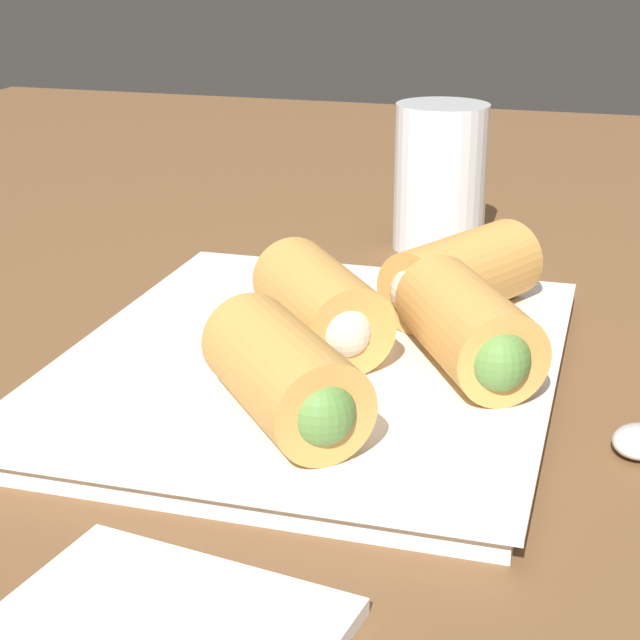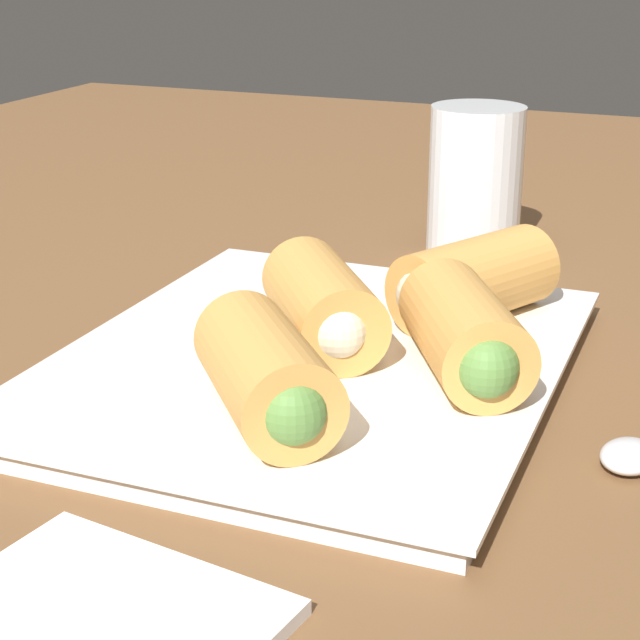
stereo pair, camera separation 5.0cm
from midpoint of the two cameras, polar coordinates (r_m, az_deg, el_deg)
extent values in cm
cube|color=brown|center=(52.33, -4.27, -5.79)|extent=(180.00, 140.00, 2.00)
cube|color=white|center=(54.68, -2.64, -2.70)|extent=(28.52, 23.46, 1.20)
cube|color=white|center=(54.39, -2.66, -1.97)|extent=(29.66, 24.40, 0.30)
cylinder|color=#D19347|center=(51.72, 5.13, -0.39)|extent=(10.28, 8.50, 4.51)
sphere|color=#56843D|center=(48.26, 6.60, -2.03)|extent=(2.93, 2.93, 2.93)
cylinder|color=#D19347|center=(54.81, -2.92, 0.90)|extent=(10.14, 9.10, 4.51)
sphere|color=beige|center=(51.28, -1.61, -0.50)|extent=(2.93, 2.93, 2.93)
cylinder|color=#D19347|center=(46.35, -5.07, -2.95)|extent=(10.00, 9.39, 4.51)
sphere|color=#56843D|center=(42.94, -3.36, -4.89)|extent=(2.93, 2.93, 2.93)
cylinder|color=#D19347|center=(59.30, 5.20, 2.38)|extent=(10.30, 8.28, 4.51)
sphere|color=beige|center=(56.40, 2.68, 1.48)|extent=(2.93, 2.93, 2.93)
ellipsoid|color=silver|center=(48.92, 13.91, -6.34)|extent=(3.50, 2.89, 1.10)
cylinder|color=silver|center=(76.16, 4.54, 7.59)|extent=(6.54, 6.54, 10.28)
camera|label=1|loc=(0.03, -92.69, -1.01)|focal=60.00mm
camera|label=2|loc=(0.03, 87.31, 1.01)|focal=60.00mm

